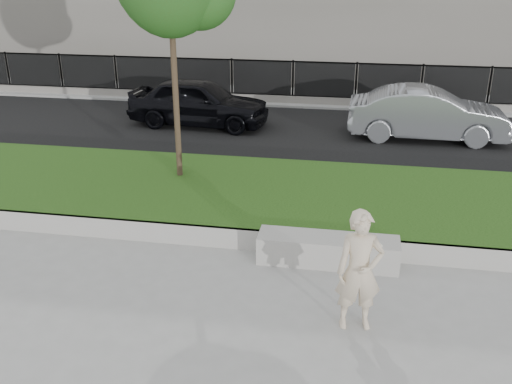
% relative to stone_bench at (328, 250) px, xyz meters
% --- Properties ---
extents(ground, '(90.00, 90.00, 0.00)m').
position_rel_stone_bench_xyz_m(ground, '(-1.32, -0.80, -0.25)').
color(ground, gray).
rests_on(ground, ground).
extents(grass_bank, '(34.00, 4.00, 0.40)m').
position_rel_stone_bench_xyz_m(grass_bank, '(-1.32, 2.20, -0.05)').
color(grass_bank, black).
rests_on(grass_bank, ground).
extents(grass_kerb, '(34.00, 0.08, 0.40)m').
position_rel_stone_bench_xyz_m(grass_kerb, '(-1.32, 0.24, -0.05)').
color(grass_kerb, '#A19E96').
rests_on(grass_kerb, ground).
extents(street, '(34.00, 7.00, 0.04)m').
position_rel_stone_bench_xyz_m(street, '(-1.32, 7.70, -0.23)').
color(street, black).
rests_on(street, ground).
extents(far_pavement, '(34.00, 3.00, 0.12)m').
position_rel_stone_bench_xyz_m(far_pavement, '(-1.32, 12.20, -0.19)').
color(far_pavement, gray).
rests_on(far_pavement, ground).
extents(iron_fence, '(32.00, 0.30, 1.50)m').
position_rel_stone_bench_xyz_m(iron_fence, '(-1.32, 11.20, 0.30)').
color(iron_fence, slate).
rests_on(iron_fence, far_pavement).
extents(stone_bench, '(2.41, 0.60, 0.49)m').
position_rel_stone_bench_xyz_m(stone_bench, '(0.00, 0.00, 0.00)').
color(stone_bench, '#A19E96').
rests_on(stone_bench, ground).
extents(man, '(0.72, 0.54, 1.80)m').
position_rel_stone_bench_xyz_m(man, '(0.51, -1.76, 0.65)').
color(man, beige).
rests_on(man, ground).
extents(book, '(0.25, 0.23, 0.02)m').
position_rel_stone_bench_xyz_m(book, '(0.78, -0.17, 0.26)').
color(book, white).
rests_on(book, stone_bench).
extents(car_dark, '(4.46, 2.07, 1.48)m').
position_rel_stone_bench_xyz_m(car_dark, '(-4.48, 8.01, 0.53)').
color(car_dark, black).
rests_on(car_dark, street).
extents(car_silver, '(4.48, 1.60, 1.47)m').
position_rel_stone_bench_xyz_m(car_silver, '(2.36, 7.74, 0.53)').
color(car_silver, gray).
rests_on(car_silver, street).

